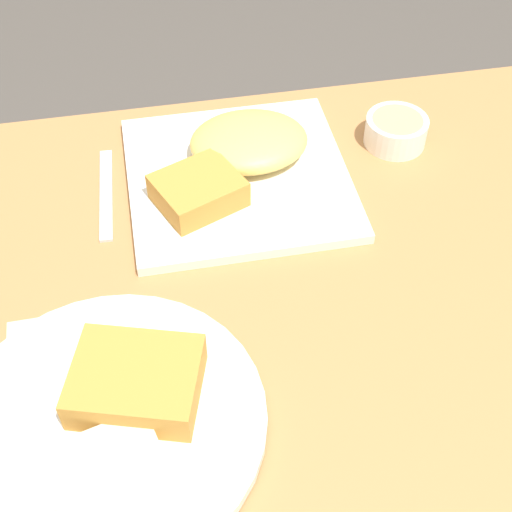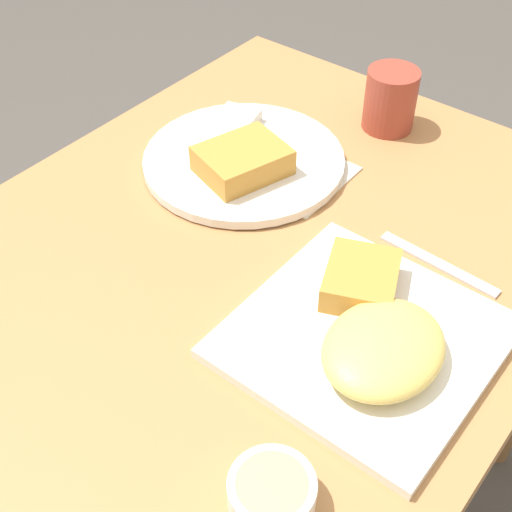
{
  "view_description": "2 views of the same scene",
  "coord_description": "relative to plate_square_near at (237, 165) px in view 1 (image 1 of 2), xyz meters",
  "views": [
    {
      "loc": [
        0.09,
        0.5,
        1.35
      ],
      "look_at": [
        -0.01,
        -0.03,
        0.76
      ],
      "focal_mm": 50.0,
      "sensor_mm": 36.0,
      "label": 1
    },
    {
      "loc": [
        -0.52,
        -0.44,
        1.37
      ],
      "look_at": [
        -0.01,
        -0.03,
        0.75
      ],
      "focal_mm": 50.0,
      "sensor_mm": 36.0,
      "label": 2
    }
  ],
  "objects": [
    {
      "name": "sauce_ramekin",
      "position": [
        -0.23,
        -0.03,
        -0.0
      ],
      "size": [
        0.09,
        0.09,
        0.04
      ],
      "color": "white",
      "rests_on": "dining_table"
    },
    {
      "name": "butter_knife",
      "position": [
        0.17,
        0.0,
        -0.02
      ],
      "size": [
        0.02,
        0.17,
        0.0
      ],
      "rotation": [
        0.0,
        0.0,
        1.52
      ],
      "color": "silver",
      "rests_on": "dining_table"
    },
    {
      "name": "plate_oval_far",
      "position": [
        0.18,
        0.34,
        -0.0
      ],
      "size": [
        0.31,
        0.31,
        0.05
      ],
      "color": "white",
      "rests_on": "menu_card"
    },
    {
      "name": "dining_table",
      "position": [
        0.02,
        0.21,
        -0.11
      ],
      "size": [
        1.03,
        0.77,
        0.73
      ],
      "color": "#B27A47",
      "rests_on": "ground_plane"
    },
    {
      "name": "plate_square_near",
      "position": [
        0.0,
        0.0,
        0.0
      ],
      "size": [
        0.29,
        0.29,
        0.06
      ],
      "color": "white",
      "rests_on": "dining_table"
    },
    {
      "name": "menu_card",
      "position": [
        0.21,
        0.3,
        -0.02
      ],
      "size": [
        0.15,
        0.22,
        0.0
      ],
      "rotation": [
        0.0,
        0.0,
        0.02
      ],
      "color": "beige",
      "rests_on": "dining_table"
    }
  ]
}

